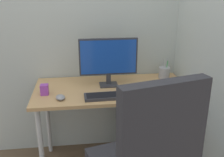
{
  "coord_description": "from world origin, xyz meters",
  "views": [
    {
      "loc": [
        -0.25,
        -1.95,
        1.5
      ],
      "look_at": [
        -0.01,
        -0.06,
        0.82
      ],
      "focal_mm": 42.25,
      "sensor_mm": 36.0,
      "label": 1
    }
  ],
  "objects_px": {
    "keyboard": "(110,96)",
    "mouse": "(60,97)",
    "desk_clamp_accessory": "(44,90)",
    "pen_holder": "(164,72)",
    "notebook": "(171,88)",
    "filing_cabinet": "(146,134)",
    "monitor": "(108,58)"
  },
  "relations": [
    {
      "from": "keyboard",
      "to": "mouse",
      "type": "bearing_deg",
      "value": 178.59
    },
    {
      "from": "keyboard",
      "to": "desk_clamp_accessory",
      "type": "height_order",
      "value": "desk_clamp_accessory"
    },
    {
      "from": "mouse",
      "to": "desk_clamp_accessory",
      "type": "relative_size",
      "value": 1.11
    },
    {
      "from": "pen_holder",
      "to": "notebook",
      "type": "bearing_deg",
      "value": -95.35
    },
    {
      "from": "mouse",
      "to": "desk_clamp_accessory",
      "type": "height_order",
      "value": "desk_clamp_accessory"
    },
    {
      "from": "filing_cabinet",
      "to": "monitor",
      "type": "distance_m",
      "value": 0.74
    },
    {
      "from": "filing_cabinet",
      "to": "keyboard",
      "type": "relative_size",
      "value": 1.46
    },
    {
      "from": "monitor",
      "to": "notebook",
      "type": "relative_size",
      "value": 2.88
    },
    {
      "from": "pen_holder",
      "to": "notebook",
      "type": "height_order",
      "value": "pen_holder"
    },
    {
      "from": "notebook",
      "to": "desk_clamp_accessory",
      "type": "distance_m",
      "value": 0.98
    },
    {
      "from": "pen_holder",
      "to": "filing_cabinet",
      "type": "bearing_deg",
      "value": -133.96
    },
    {
      "from": "notebook",
      "to": "desk_clamp_accessory",
      "type": "xyz_separation_m",
      "value": [
        -0.98,
        0.02,
        0.03
      ]
    },
    {
      "from": "monitor",
      "to": "notebook",
      "type": "distance_m",
      "value": 0.55
    },
    {
      "from": "pen_holder",
      "to": "desk_clamp_accessory",
      "type": "bearing_deg",
      "value": -166.15
    },
    {
      "from": "monitor",
      "to": "keyboard",
      "type": "bearing_deg",
      "value": -93.43
    },
    {
      "from": "monitor",
      "to": "desk_clamp_accessory",
      "type": "xyz_separation_m",
      "value": [
        -0.5,
        -0.13,
        -0.19
      ]
    },
    {
      "from": "filing_cabinet",
      "to": "notebook",
      "type": "xyz_separation_m",
      "value": [
        0.17,
        -0.07,
        0.44
      ]
    },
    {
      "from": "filing_cabinet",
      "to": "mouse",
      "type": "relative_size",
      "value": 6.47
    },
    {
      "from": "keyboard",
      "to": "pen_holder",
      "type": "bearing_deg",
      "value": 34.81
    },
    {
      "from": "notebook",
      "to": "monitor",
      "type": "bearing_deg",
      "value": 149.83
    },
    {
      "from": "monitor",
      "to": "desk_clamp_accessory",
      "type": "height_order",
      "value": "monitor"
    },
    {
      "from": "filing_cabinet",
      "to": "mouse",
      "type": "xyz_separation_m",
      "value": [
        -0.69,
        -0.16,
        0.45
      ]
    },
    {
      "from": "filing_cabinet",
      "to": "desk_clamp_accessory",
      "type": "relative_size",
      "value": 7.16
    },
    {
      "from": "keyboard",
      "to": "pen_holder",
      "type": "relative_size",
      "value": 2.15
    },
    {
      "from": "keyboard",
      "to": "notebook",
      "type": "relative_size",
      "value": 2.38
    },
    {
      "from": "keyboard",
      "to": "desk_clamp_accessory",
      "type": "bearing_deg",
      "value": 166.58
    },
    {
      "from": "filing_cabinet",
      "to": "keyboard",
      "type": "bearing_deg",
      "value": -153.58
    },
    {
      "from": "pen_holder",
      "to": "notebook",
      "type": "distance_m",
      "value": 0.27
    },
    {
      "from": "filing_cabinet",
      "to": "notebook",
      "type": "height_order",
      "value": "notebook"
    },
    {
      "from": "notebook",
      "to": "filing_cabinet",
      "type": "bearing_deg",
      "value": 145.19
    },
    {
      "from": "monitor",
      "to": "mouse",
      "type": "height_order",
      "value": "monitor"
    },
    {
      "from": "notebook",
      "to": "desk_clamp_accessory",
      "type": "height_order",
      "value": "desk_clamp_accessory"
    }
  ]
}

